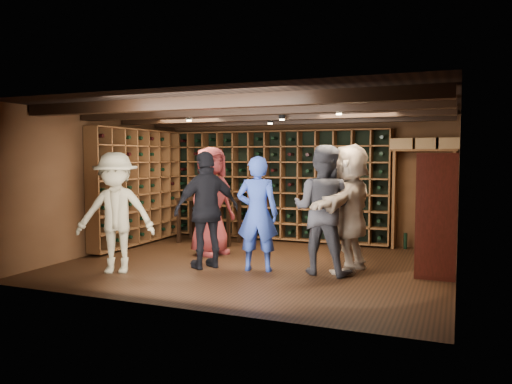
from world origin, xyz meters
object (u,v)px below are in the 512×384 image
at_px(guest_woman_black, 207,210).
at_px(man_grey_suit, 323,210).
at_px(guest_beige, 350,208).
at_px(tasting_table, 209,203).
at_px(guest_khaki, 116,213).
at_px(man_blue_shirt, 257,214).
at_px(display_cabinet, 436,218).
at_px(guest_red_floral, 211,201).

bearing_deg(guest_woman_black, man_grey_suit, 137.63).
relative_size(guest_beige, tasting_table, 1.58).
relative_size(guest_khaki, guest_beige, 0.93).
xyz_separation_m(man_blue_shirt, guest_woman_black, (-0.79, -0.12, 0.04)).
relative_size(man_blue_shirt, man_grey_suit, 0.92).
xyz_separation_m(guest_woman_black, guest_beige, (2.09, 0.61, 0.05)).
bearing_deg(man_grey_suit, display_cabinet, -160.77).
distance_m(man_grey_suit, tasting_table, 3.28).
distance_m(man_blue_shirt, tasting_table, 2.65).
distance_m(guest_woman_black, tasting_table, 2.29).
bearing_deg(guest_red_floral, man_blue_shirt, -106.42).
bearing_deg(guest_beige, man_blue_shirt, -60.33).
xyz_separation_m(display_cabinet, guest_red_floral, (-3.75, 0.26, 0.09)).
xyz_separation_m(man_grey_suit, guest_khaki, (-2.88, -1.09, -0.05)).
relative_size(guest_red_floral, guest_khaki, 1.06).
xyz_separation_m(guest_khaki, guest_beige, (3.21, 1.39, 0.06)).
xyz_separation_m(guest_beige, tasting_table, (-3.13, 1.43, -0.16)).
height_order(guest_red_floral, guest_khaki, guest_red_floral).
bearing_deg(display_cabinet, guest_red_floral, 176.06).
bearing_deg(guest_beige, display_cabinet, 104.40).
relative_size(guest_woman_black, tasting_table, 1.50).
relative_size(guest_red_floral, guest_woman_black, 1.05).
bearing_deg(man_blue_shirt, guest_woman_black, -2.99).
bearing_deg(guest_woman_black, display_cabinet, 139.82).
bearing_deg(man_grey_suit, tasting_table, -27.35).
height_order(man_grey_suit, guest_red_floral, guest_red_floral).
bearing_deg(guest_khaki, man_blue_shirt, 1.13).
bearing_deg(guest_red_floral, guest_woman_black, -137.32).
height_order(man_grey_suit, guest_khaki, man_grey_suit).
height_order(guest_khaki, guest_beige, guest_beige).
relative_size(guest_red_floral, tasting_table, 1.57).
height_order(man_blue_shirt, guest_khaki, guest_khaki).
xyz_separation_m(guest_red_floral, tasting_table, (-0.59, 1.06, -0.15)).
distance_m(display_cabinet, tasting_table, 4.54).
relative_size(guest_red_floral, guest_beige, 0.99).
relative_size(display_cabinet, guest_khaki, 0.98).
relative_size(display_cabinet, guest_beige, 0.91).
bearing_deg(guest_beige, guest_woman_black, -64.57).
distance_m(display_cabinet, man_blue_shirt, 2.59).
relative_size(guest_woman_black, guest_beige, 0.95).
height_order(display_cabinet, guest_khaki, guest_khaki).
bearing_deg(guest_red_floral, tasting_table, 47.92).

